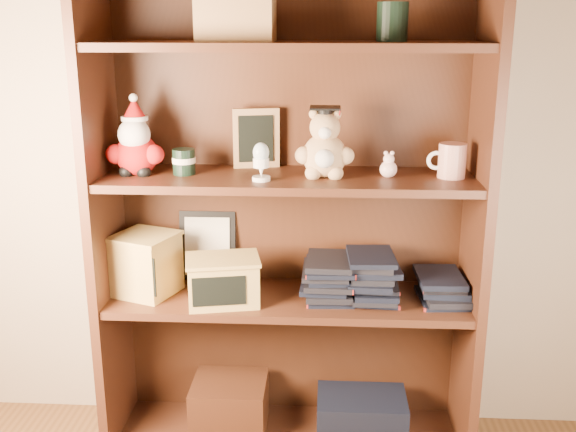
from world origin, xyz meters
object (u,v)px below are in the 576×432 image
at_px(grad_teddy_bear, 325,150).
at_px(teacher_mug, 451,161).
at_px(bookcase, 288,224).
at_px(treats_box, 146,264).

relative_size(grad_teddy_bear, teacher_mug, 1.84).
relative_size(bookcase, teacher_mug, 13.51).
height_order(grad_teddy_bear, teacher_mug, grad_teddy_bear).
bearing_deg(teacher_mug, grad_teddy_bear, -179.01).
bearing_deg(teacher_mug, bookcase, 174.18).
xyz_separation_m(grad_teddy_bear, treats_box, (-0.57, 0.01, -0.38)).
bearing_deg(bookcase, teacher_mug, -5.82).
bearing_deg(treats_box, bookcase, 6.40).
height_order(bookcase, teacher_mug, bookcase).
relative_size(bookcase, grad_teddy_bear, 7.33).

